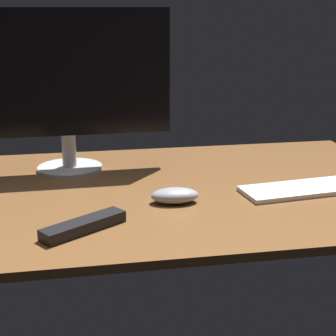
{
  "coord_description": "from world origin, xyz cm",
  "views": [
    {
      "loc": [
        -22.03,
        -134.35,
        47.97
      ],
      "look_at": [
        2.47,
        -1.64,
        8.0
      ],
      "focal_mm": 58.19,
      "sensor_mm": 36.0,
      "label": 1
    }
  ],
  "objects_px": {
    "computer_mouse": "(175,195)",
    "keyboard": "(309,188)",
    "monitor": "(65,82)",
    "tv_remote": "(84,226)"
  },
  "relations": [
    {
      "from": "keyboard",
      "to": "computer_mouse",
      "type": "relative_size",
      "value": 3.09
    },
    {
      "from": "monitor",
      "to": "keyboard",
      "type": "relative_size",
      "value": 1.64
    },
    {
      "from": "computer_mouse",
      "to": "keyboard",
      "type": "bearing_deg",
      "value": 7.48
    },
    {
      "from": "computer_mouse",
      "to": "monitor",
      "type": "bearing_deg",
      "value": 130.56
    },
    {
      "from": "monitor",
      "to": "computer_mouse",
      "type": "relative_size",
      "value": 5.08
    },
    {
      "from": "monitor",
      "to": "computer_mouse",
      "type": "bearing_deg",
      "value": -53.97
    },
    {
      "from": "keyboard",
      "to": "computer_mouse",
      "type": "xyz_separation_m",
      "value": [
        -0.36,
        -0.03,
        0.01
      ]
    },
    {
      "from": "monitor",
      "to": "computer_mouse",
      "type": "distance_m",
      "value": 0.48
    },
    {
      "from": "monitor",
      "to": "computer_mouse",
      "type": "xyz_separation_m",
      "value": [
        0.25,
        -0.33,
        -0.24
      ]
    },
    {
      "from": "computer_mouse",
      "to": "tv_remote",
      "type": "bearing_deg",
      "value": -145.17
    }
  ]
}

